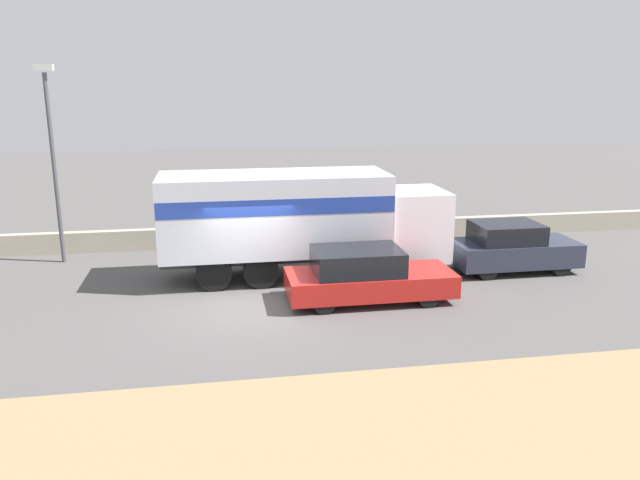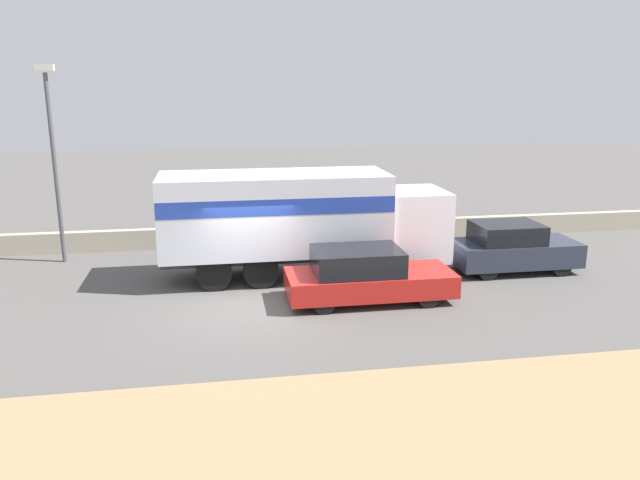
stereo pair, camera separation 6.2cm
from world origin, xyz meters
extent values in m
plane|color=#514F4C|center=(0.00, 0.00, 0.00)|extent=(80.00, 80.00, 0.00)
cube|color=#937551|center=(0.00, -7.09, 0.02)|extent=(60.00, 5.60, 0.04)
cube|color=#A39984|center=(0.00, 6.50, 0.37)|extent=(60.00, 0.35, 0.74)
cylinder|color=#4C4C51|center=(-5.99, 5.35, 3.07)|extent=(0.14, 0.14, 6.14)
cube|color=beige|center=(-5.99, 5.35, 6.29)|extent=(0.56, 0.28, 0.20)
cube|color=silver|center=(5.17, 2.45, 1.53)|extent=(1.91, 2.18, 2.14)
cube|color=black|center=(6.11, 2.45, 1.96)|extent=(0.06, 1.85, 0.94)
cube|color=#2D2D33|center=(0.83, 2.45, 0.74)|extent=(6.79, 1.34, 0.25)
cube|color=silver|center=(0.83, 2.45, 2.05)|extent=(6.79, 2.44, 2.35)
cube|color=navy|center=(0.83, 2.45, 2.44)|extent=(6.75, 2.46, 0.47)
cylinder|color=black|center=(5.17, 3.37, 0.52)|extent=(1.03, 0.28, 1.03)
cylinder|color=black|center=(5.17, 1.53, 0.52)|extent=(1.03, 0.28, 1.03)
cylinder|color=black|center=(-1.04, 3.37, 0.52)|extent=(1.03, 0.28, 1.03)
cylinder|color=black|center=(-1.04, 1.53, 0.52)|extent=(1.03, 0.28, 1.03)
cylinder|color=black|center=(0.32, 3.37, 0.52)|extent=(1.03, 0.28, 1.03)
cylinder|color=black|center=(0.32, 1.53, 0.52)|extent=(1.03, 0.28, 1.03)
cube|color=#B21E19|center=(3.17, -0.06, 0.52)|extent=(4.56, 1.80, 0.61)
cube|color=black|center=(2.81, -0.06, 1.16)|extent=(2.37, 1.66, 0.66)
cylinder|color=black|center=(4.59, 0.72, 0.29)|extent=(0.58, 0.20, 0.58)
cylinder|color=black|center=(4.59, -0.84, 0.29)|extent=(0.58, 0.20, 0.58)
cylinder|color=black|center=(1.76, 0.72, 0.29)|extent=(0.58, 0.20, 0.58)
cylinder|color=black|center=(1.76, -0.84, 0.29)|extent=(0.58, 0.20, 0.58)
cube|color=#282D3D|center=(8.37, 1.86, 0.60)|extent=(3.91, 1.72, 0.73)
cube|color=black|center=(8.06, 1.86, 1.27)|extent=(2.04, 1.58, 0.60)
cylinder|color=black|center=(9.59, 2.60, 0.31)|extent=(0.63, 0.20, 0.63)
cylinder|color=black|center=(9.59, 1.12, 0.31)|extent=(0.63, 0.20, 0.63)
cylinder|color=black|center=(7.16, 2.60, 0.31)|extent=(0.63, 0.20, 0.63)
cylinder|color=black|center=(7.16, 1.12, 0.31)|extent=(0.63, 0.20, 0.63)
cylinder|color=#1E1E2D|center=(6.73, 5.44, 0.43)|extent=(0.30, 0.30, 0.86)
cylinder|color=#B22626|center=(6.73, 5.44, 1.21)|extent=(0.39, 0.39, 0.71)
sphere|color=tan|center=(6.73, 5.44, 1.69)|extent=(0.23, 0.23, 0.23)
camera|label=1|loc=(-0.95, -15.86, 5.91)|focal=35.00mm
camera|label=2|loc=(-0.89, -15.87, 5.91)|focal=35.00mm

